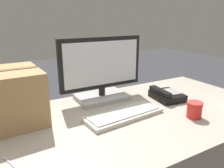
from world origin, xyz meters
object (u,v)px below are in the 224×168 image
(monitor, at_px, (102,73))
(desk_phone, at_px, (166,95))
(keyboard, at_px, (124,115))
(spoon, at_px, (9,162))
(paper_cup_left, at_px, (194,110))
(cardboard_box, at_px, (4,98))

(monitor, distance_m, desk_phone, 0.46)
(keyboard, bearing_deg, spoon, -173.25)
(monitor, relative_size, desk_phone, 2.50)
(desk_phone, bearing_deg, monitor, 157.75)
(monitor, bearing_deg, paper_cup_left, -57.89)
(paper_cup_left, bearing_deg, monitor, 122.11)
(keyboard, bearing_deg, desk_phone, 7.86)
(monitor, relative_size, cardboard_box, 1.49)
(desk_phone, relative_size, paper_cup_left, 2.55)
(spoon, height_order, cardboard_box, cardboard_box)
(monitor, relative_size, paper_cup_left, 6.38)
(paper_cup_left, bearing_deg, desk_phone, 77.61)
(desk_phone, bearing_deg, cardboard_box, 178.18)
(monitor, xyz_separation_m, spoon, (-0.62, -0.43, -0.18))
(desk_phone, bearing_deg, keyboard, -159.88)
(spoon, bearing_deg, cardboard_box, -23.63)
(paper_cup_left, xyz_separation_m, cardboard_box, (-0.91, 0.45, 0.09))
(keyboard, relative_size, cardboard_box, 1.21)
(spoon, distance_m, cardboard_box, 0.40)
(desk_phone, xyz_separation_m, cardboard_box, (-0.97, 0.16, 0.11))
(spoon, xyz_separation_m, cardboard_box, (0.03, 0.37, 0.14))
(desk_phone, bearing_deg, paper_cup_left, -94.98)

